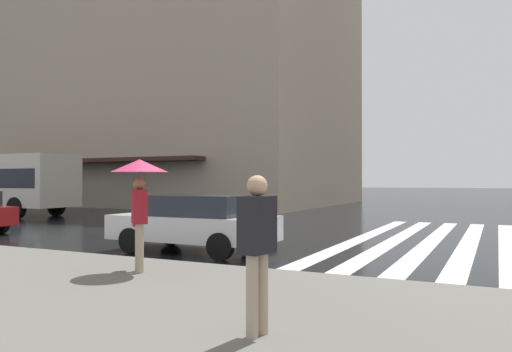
# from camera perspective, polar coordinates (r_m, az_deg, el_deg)

# --- Properties ---
(ground_plane) EXTENTS (220.00, 220.00, 0.00)m
(ground_plane) POSITION_cam_1_polar(r_m,az_deg,el_deg) (11.48, 25.34, -9.34)
(ground_plane) COLOR black
(zebra_crossing) EXTENTS (13.00, 4.50, 0.01)m
(zebra_crossing) POSITION_cam_1_polar(r_m,az_deg,el_deg) (15.54, 19.55, -7.01)
(zebra_crossing) COLOR silver
(zebra_crossing) RESTS_ON ground_plane
(haussmann_block_mid) EXTENTS (18.99, 29.75, 24.20)m
(haussmann_block_mid) POSITION_cam_1_polar(r_m,az_deg,el_deg) (42.51, -11.57, 13.23)
(haussmann_block_mid) COLOR tan
(haussmann_block_mid) RESTS_ON ground_plane
(car_white) EXTENTS (1.85, 4.10, 1.41)m
(car_white) POSITION_cam_1_polar(r_m,az_deg,el_deg) (12.38, -7.06, -5.21)
(car_white) COLOR silver
(car_white) RESTS_ON ground_plane
(pedestrian_with_floral_umbrella) EXTENTS (1.01, 1.01, 2.00)m
(pedestrian_with_floral_umbrella) POSITION_cam_1_polar(r_m,az_deg,el_deg) (9.05, -13.24, -0.66)
(pedestrian_with_floral_umbrella) COLOR maroon
(pedestrian_with_floral_umbrella) RESTS_ON sidewalk_pavement
(pedestrian_by_billboard) EXTENTS (0.44, 0.31, 1.68)m
(pedestrian_by_billboard) POSITION_cam_1_polar(r_m,az_deg,el_deg) (5.25, 0.14, -7.50)
(pedestrian_by_billboard) COLOR black
(pedestrian_by_billboard) RESTS_ON sidewalk_pavement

